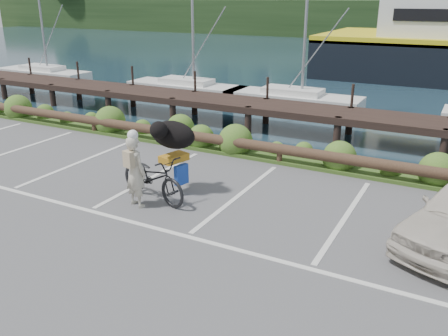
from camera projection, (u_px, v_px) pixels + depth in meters
The scene contains 6 objects.
ground at pixel (197, 229), 9.87m from camera, with size 72.00×72.00×0.00m, color #4D4D50.
vegetation_strip at pixel (288, 155), 14.26m from camera, with size 34.00×1.60×0.10m, color #3D5B21.
log_rail at pixel (279, 164), 13.69m from camera, with size 32.00×0.30×0.60m, color #443021, non-canonical shape.
bicycle at pixel (153, 177), 11.13m from camera, with size 0.74×2.12×1.11m, color black.
cyclist at pixel (135, 172), 10.69m from camera, with size 0.61×0.40×1.67m, color #BFB7A1.
dog at pixel (173, 135), 11.29m from camera, with size 1.17×0.57×0.68m, color black.
Camera 1 is at (4.65, -7.55, 4.56)m, focal length 38.00 mm.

